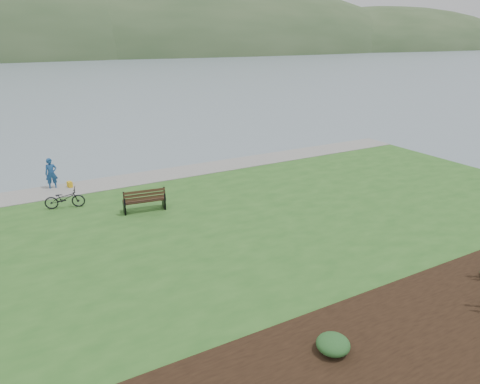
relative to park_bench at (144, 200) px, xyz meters
name	(u,v)px	position (x,y,z in m)	size (l,w,h in m)	color
ground	(218,225)	(2.61, -2.14, -0.97)	(600.00, 600.00, 0.00)	slate
lawn	(239,238)	(2.61, -4.14, -0.77)	(34.00, 20.00, 0.40)	#2B5D20
shoreline_path	(165,174)	(2.61, 4.76, -0.55)	(34.00, 2.20, 0.03)	gray
garden_bed	(463,315)	(5.61, -11.94, -0.55)	(24.00, 4.40, 0.04)	black
far_hillside	(73,57)	(22.61, 167.86, -0.97)	(580.00, 80.00, 38.00)	#334C2B
park_bench	(144,200)	(0.00, 0.00, 0.00)	(1.93, 0.99, 1.14)	black
person	(51,171)	(-3.28, 5.36, 0.38)	(0.69, 0.48, 1.90)	navy
bicycle_a	(65,198)	(-3.10, 2.20, -0.10)	(1.78, 0.62, 0.93)	black
pannier	(70,185)	(-2.49, 5.06, -0.40)	(0.20, 0.31, 0.33)	gold
shrub_0	(333,344)	(1.36, -11.30, -0.31)	(0.86, 0.86, 0.43)	#1E4C21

